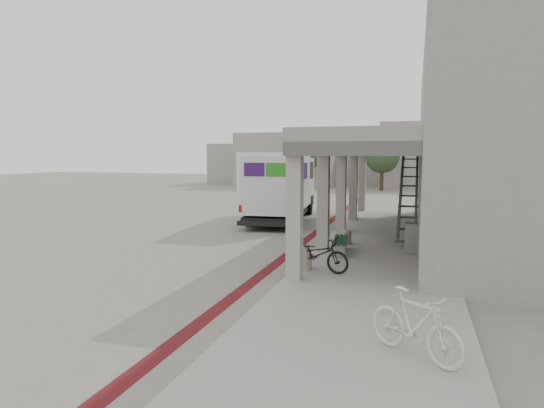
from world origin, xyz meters
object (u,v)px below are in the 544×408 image
(bicycle_cream, at_px, (415,324))
(utility_cabinet, at_px, (412,238))
(bench, at_px, (340,243))
(fedex_truck, at_px, (281,184))
(bicycle_black, at_px, (317,254))

(bicycle_cream, bearing_deg, utility_cabinet, 39.95)
(bench, relative_size, bicycle_cream, 1.05)
(fedex_truck, distance_m, bench, 8.89)
(fedex_truck, bearing_deg, bicycle_black, -74.55)
(utility_cabinet, distance_m, bicycle_cream, 8.57)
(utility_cabinet, distance_m, bicycle_black, 4.19)
(bench, bearing_deg, fedex_truck, 112.99)
(bicycle_black, bearing_deg, bicycle_cream, -139.92)
(fedex_truck, xyz_separation_m, utility_cabinet, (6.49, -7.16, -1.22))
(fedex_truck, xyz_separation_m, bicycle_black, (3.99, -10.52, -1.22))
(bench, height_order, bicycle_black, bicycle_black)
(bench, relative_size, bicycle_black, 1.03)
(fedex_truck, relative_size, bench, 4.29)
(utility_cabinet, relative_size, bicycle_black, 0.53)
(bench, bearing_deg, bicycle_cream, -78.88)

